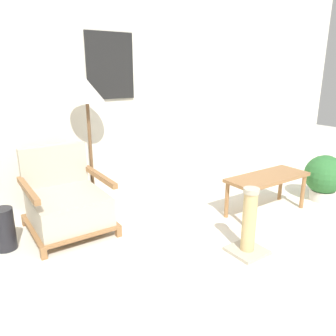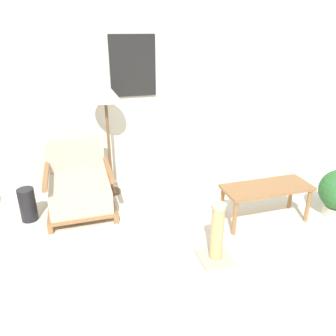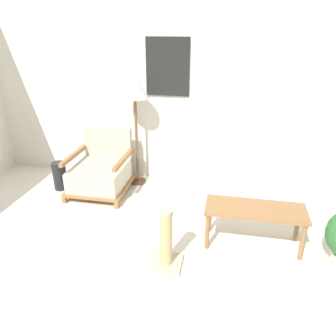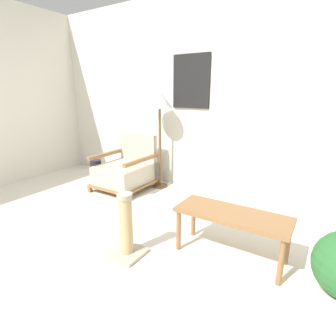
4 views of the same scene
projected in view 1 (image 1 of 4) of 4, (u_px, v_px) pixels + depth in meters
name	position (u px, v px, depth m)	size (l,w,h in m)	color
ground_plane	(280.00, 287.00, 2.37)	(14.00, 14.00, 0.00)	silver
wall_back	(125.00, 84.00, 3.85)	(8.00, 0.09, 2.70)	silver
armchair	(67.00, 203.00, 3.15)	(0.74, 0.79, 0.79)	olive
floor_lamp	(87.00, 97.00, 3.36)	(0.37, 0.37, 1.43)	brown
coffee_table	(267.00, 181.00, 3.51)	(0.96, 0.38, 0.42)	olive
vase	(4.00, 229.00, 2.83)	(0.18, 0.18, 0.38)	black
potted_plant	(324.00, 176.00, 3.87)	(0.46, 0.46, 0.55)	beige
scratching_post	(249.00, 227.00, 2.76)	(0.29, 0.29, 0.59)	#B2A893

